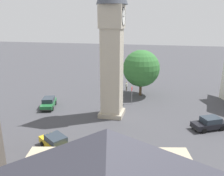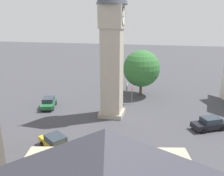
% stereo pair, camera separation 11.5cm
% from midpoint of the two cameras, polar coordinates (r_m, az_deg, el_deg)
% --- Properties ---
extents(ground_plane, '(200.00, 200.00, 0.00)m').
position_cam_midpoint_polar(ground_plane, '(31.97, 0.10, -6.74)').
color(ground_plane, '#424247').
extents(clock_tower, '(3.87, 3.87, 20.82)m').
position_cam_midpoint_polar(clock_tower, '(29.41, 0.12, 15.64)').
color(clock_tower, '#A59C89').
rests_on(clock_tower, ground).
extents(car_blue_kerb, '(4.44, 2.83, 1.53)m').
position_cam_midpoint_polar(car_blue_kerb, '(35.66, -15.45, -3.55)').
color(car_blue_kerb, '#236B38').
rests_on(car_blue_kerb, ground).
extents(car_silver_kerb, '(3.45, 4.43, 1.53)m').
position_cam_midpoint_polar(car_silver_kerb, '(30.05, 23.27, -8.14)').
color(car_silver_kerb, black).
rests_on(car_silver_kerb, ground).
extents(car_red_corner, '(3.74, 4.35, 1.53)m').
position_cam_midpoint_polar(car_red_corner, '(24.40, -13.86, -13.02)').
color(car_red_corner, gold).
rests_on(car_red_corner, ground).
extents(pedestrian, '(0.51, 0.35, 1.69)m').
position_cam_midpoint_polar(pedestrian, '(42.67, 3.79, 0.63)').
color(pedestrian, '#706656').
rests_on(pedestrian, ground).
extents(tree, '(6.28, 6.28, 7.95)m').
position_cam_midpoint_polar(tree, '(39.35, 7.44, 4.87)').
color(tree, brown).
rests_on(tree, ground).
extents(road_sign, '(0.60, 0.07, 2.80)m').
position_cam_midpoint_polar(road_sign, '(35.55, 5.10, -1.13)').
color(road_sign, gray).
rests_on(road_sign, ground).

